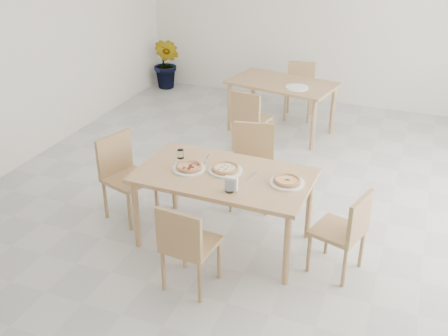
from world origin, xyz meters
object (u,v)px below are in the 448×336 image
(plate_margherita, at_px, (287,183))
(chair_back_n, at_px, (300,86))
(plate_pepperoni, at_px, (189,169))
(pizza_pepperoni, at_px, (189,167))
(chair_east, at_px, (346,228))
(pizza_mushroom, at_px, (226,168))
(main_table, at_px, (224,181))
(potted_plant, at_px, (167,63))
(chair_south, at_px, (186,243))
(plate_mushroom, at_px, (226,170))
(plate_empty, at_px, (297,87))
(chair_back_s, at_px, (249,117))
(tumbler_b, at_px, (180,154))
(tumbler_a, at_px, (230,186))
(chair_west, at_px, (123,171))
(napkin_holder, at_px, (231,184))
(pizza_margherita, at_px, (287,181))
(chair_north, at_px, (252,159))
(second_table, at_px, (282,88))

(plate_margherita, height_order, chair_back_n, chair_back_n)
(plate_pepperoni, xyz_separation_m, pizza_pepperoni, (-0.00, 0.00, 0.02))
(chair_east, distance_m, pizza_mushroom, 1.22)
(plate_pepperoni, bearing_deg, chair_back_n, 87.27)
(pizza_pepperoni, bearing_deg, main_table, 6.80)
(plate_pepperoni, relative_size, pizza_mushroom, 1.11)
(pizza_mushroom, xyz_separation_m, potted_plant, (-2.67, 4.01, -0.33))
(chair_south, bearing_deg, plate_mushroom, -86.88)
(potted_plant, bearing_deg, plate_empty, -27.25)
(plate_pepperoni, bearing_deg, chair_back_s, 93.38)
(plate_pepperoni, bearing_deg, tumbler_b, 132.89)
(tumbler_a, distance_m, tumbler_b, 0.82)
(main_table, height_order, pizza_mushroom, pizza_mushroom)
(chair_west, xyz_separation_m, plate_mushroom, (1.15, -0.05, 0.24))
(chair_back_s, bearing_deg, potted_plant, -31.71)
(main_table, xyz_separation_m, napkin_holder, (0.17, -0.27, 0.14))
(pizza_mushroom, bearing_deg, main_table, -83.42)
(main_table, bearing_deg, chair_south, -91.22)
(chair_back_n, xyz_separation_m, potted_plant, (-2.51, 0.48, -0.03))
(chair_south, bearing_deg, plate_pepperoni, -62.85)
(pizza_margherita, relative_size, napkin_holder, 1.98)
(chair_east, bearing_deg, tumbler_a, -60.96)
(chair_west, bearing_deg, chair_north, -39.45)
(napkin_holder, bearing_deg, second_table, 94.61)
(pizza_margherita, bearing_deg, napkin_holder, -143.93)
(chair_north, relative_size, pizza_pepperoni, 2.77)
(pizza_mushroom, height_order, tumbler_a, tumbler_a)
(plate_mushroom, distance_m, pizza_margherita, 0.60)
(main_table, xyz_separation_m, chair_back_n, (-0.16, 3.58, -0.19))
(chair_north, bearing_deg, pizza_margherita, -65.49)
(second_table, bearing_deg, pizza_pepperoni, -80.65)
(plate_pepperoni, bearing_deg, potted_plant, 119.66)
(pizza_mushroom, bearing_deg, potted_plant, 123.63)
(chair_east, height_order, plate_empty, chair_east)
(chair_west, bearing_deg, pizza_mushroom, -74.58)
(second_table, relative_size, chair_back_s, 1.84)
(plate_mushroom, relative_size, pizza_pepperoni, 0.99)
(plate_margherita, bearing_deg, pizza_mushroom, 177.60)
(pizza_pepperoni, relative_size, tumbler_a, 3.06)
(chair_west, relative_size, chair_east, 1.09)
(chair_north, xyz_separation_m, potted_plant, (-2.67, 3.22, -0.06))
(main_table, xyz_separation_m, plate_empty, (0.00, 2.69, 0.08))
(plate_margherita, bearing_deg, main_table, -176.99)
(pizza_margherita, relative_size, chair_back_s, 0.32)
(chair_south, bearing_deg, potted_plant, -56.58)
(pizza_margherita, bearing_deg, second_table, 106.57)
(pizza_margherita, height_order, chair_back_s, chair_back_s)
(tumbler_a, xyz_separation_m, tumbler_b, (-0.69, 0.45, -0.01))
(second_table, height_order, chair_back_s, chair_back_s)
(chair_east, relative_size, second_table, 0.52)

